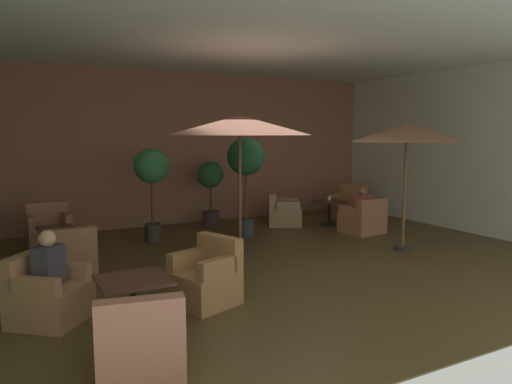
% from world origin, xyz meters
% --- Properties ---
extents(ground_plane, '(10.67, 8.39, 0.02)m').
position_xyz_m(ground_plane, '(0.00, 0.00, -0.01)').
color(ground_plane, '#4F3E21').
extents(wall_back_brick, '(10.67, 0.08, 3.74)m').
position_xyz_m(wall_back_brick, '(0.00, 4.15, 1.87)').
color(wall_back_brick, '#9B644E').
rests_on(wall_back_brick, ground_plane).
extents(wall_right_plain, '(0.08, 8.39, 3.74)m').
position_xyz_m(wall_right_plain, '(5.30, 0.00, 1.87)').
color(wall_right_plain, silver).
rests_on(wall_right_plain, ground_plane).
extents(ceiling_slab, '(10.67, 8.39, 0.06)m').
position_xyz_m(ceiling_slab, '(0.00, 0.00, 3.77)').
color(ceiling_slab, silver).
rests_on(ceiling_slab, wall_back_brick).
extents(cafe_table_front_left, '(0.74, 0.74, 0.60)m').
position_xyz_m(cafe_table_front_left, '(2.99, 2.17, 0.44)').
color(cafe_table_front_left, black).
rests_on(cafe_table_front_left, ground_plane).
extents(armchair_front_left_north, '(0.88, 0.85, 0.82)m').
position_xyz_m(armchair_front_left_north, '(3.09, 1.03, 0.31)').
color(armchair_front_left_north, '#AD6D4E').
rests_on(armchair_front_left_north, ground_plane).
extents(armchair_front_left_east, '(0.99, 1.02, 0.89)m').
position_xyz_m(armchair_front_left_east, '(4.03, 2.68, 0.32)').
color(armchair_front_left_east, '#A57543').
rests_on(armchair_front_left_east, ground_plane).
extents(armchair_front_left_south, '(1.07, 1.08, 0.81)m').
position_xyz_m(armchair_front_left_south, '(1.96, 2.70, 0.31)').
color(armchair_front_left_south, '#A37852').
rests_on(armchair_front_left_south, ground_plane).
extents(cafe_table_front_right, '(0.80, 0.80, 0.60)m').
position_xyz_m(cafe_table_front_right, '(-2.82, -1.86, 0.49)').
color(cafe_table_front_right, black).
rests_on(cafe_table_front_right, ground_plane).
extents(armchair_front_right_north, '(1.07, 1.08, 0.83)m').
position_xyz_m(armchair_front_right_north, '(-3.69, -1.16, 0.31)').
color(armchair_front_right_north, '#AD7752').
rests_on(armchair_front_right_north, ground_plane).
extents(armchair_front_right_east, '(0.91, 0.92, 0.84)m').
position_xyz_m(armchair_front_right_east, '(-3.03, -2.97, 0.32)').
color(armchair_front_right_east, '#B26B55').
rests_on(armchair_front_right_east, ground_plane).
extents(armchair_front_right_south, '(0.95, 0.95, 0.89)m').
position_xyz_m(armchair_front_right_south, '(-1.77, -1.49, 0.33)').
color(armchair_front_right_south, '#A57345').
rests_on(armchair_front_right_south, ground_plane).
extents(cafe_table_mid_center, '(0.65, 0.65, 0.60)m').
position_xyz_m(cafe_table_mid_center, '(-3.31, 1.77, 0.46)').
color(cafe_table_mid_center, black).
rests_on(cafe_table_mid_center, ground_plane).
extents(armchair_mid_center_north, '(0.80, 0.73, 0.89)m').
position_xyz_m(armchair_mid_center_north, '(-3.34, 2.87, 0.33)').
color(armchair_mid_center_north, '#A66852').
rests_on(armchair_mid_center_north, ground_plane).
extents(armchair_mid_center_east, '(0.82, 0.77, 0.82)m').
position_xyz_m(armchair_mid_center_east, '(-3.24, 0.67, 0.30)').
color(armchair_mid_center_east, '#A56B49').
rests_on(armchair_mid_center_east, ground_plane).
extents(patio_umbrella_tall_red, '(2.57, 2.57, 2.58)m').
position_xyz_m(patio_umbrella_tall_red, '(-0.30, 0.49, 2.39)').
color(patio_umbrella_tall_red, '#2D2D2D').
rests_on(patio_umbrella_tall_red, ground_plane).
extents(patio_umbrella_center_beige, '(2.11, 2.11, 2.47)m').
position_xyz_m(patio_umbrella_center_beige, '(2.70, -0.58, 2.27)').
color(patio_umbrella_center_beige, '#2D2D2D').
rests_on(patio_umbrella_center_beige, ground_plane).
extents(potted_tree_left_corner, '(0.74, 0.74, 1.96)m').
position_xyz_m(potted_tree_left_corner, '(-1.35, 2.52, 1.44)').
color(potted_tree_left_corner, '#3A342C').
rests_on(potted_tree_left_corner, ground_plane).
extents(potted_tree_mid_left, '(0.82, 0.82, 2.17)m').
position_xyz_m(potted_tree_mid_left, '(0.59, 2.00, 1.62)').
color(potted_tree_mid_left, '#303434').
rests_on(potted_tree_mid_left, ground_plane).
extents(potted_tree_mid_right, '(0.65, 0.65, 1.60)m').
position_xyz_m(potted_tree_mid_right, '(0.32, 3.36, 1.07)').
color(potted_tree_mid_right, '#3D2C2F').
rests_on(potted_tree_mid_right, ground_plane).
extents(patron_blue_shirt, '(0.41, 0.42, 0.68)m').
position_xyz_m(patron_blue_shirt, '(-3.66, -1.18, 0.75)').
color(patron_blue_shirt, '#3B3542').
rests_on(patron_blue_shirt, ground_plane).
extents(patron_by_window, '(0.36, 0.28, 0.63)m').
position_xyz_m(patron_by_window, '(3.08, 1.07, 0.71)').
color(patron_by_window, '#A84A42').
rests_on(patron_by_window, ground_plane).
extents(iced_drink_cup, '(0.08, 0.08, 0.11)m').
position_xyz_m(iced_drink_cup, '(3.04, 2.26, 0.66)').
color(iced_drink_cup, white).
rests_on(iced_drink_cup, cafe_table_front_left).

